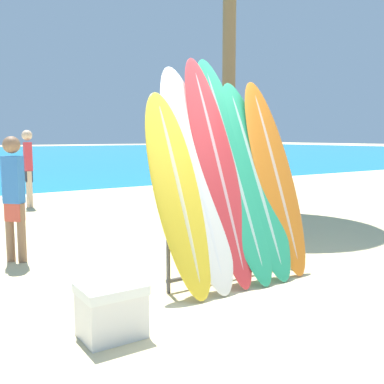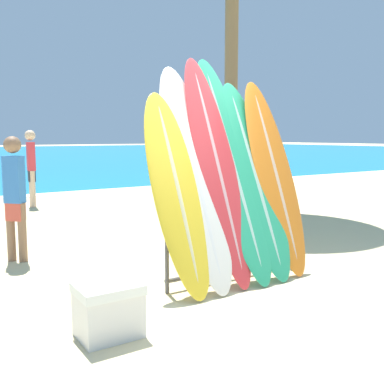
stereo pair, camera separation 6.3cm
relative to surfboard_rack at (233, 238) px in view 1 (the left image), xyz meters
name	(u,v)px [view 1 (the left image)]	position (x,y,z in m)	size (l,w,h in m)	color
ground_plane	(241,299)	(-0.31, -0.51, -0.46)	(160.00, 160.00, 0.00)	beige
surfboard_rack	(233,238)	(0.00, 0.00, 0.00)	(1.65, 0.04, 0.85)	#47474C
surfboard_slot_0	(178,191)	(-0.67, 0.04, 0.54)	(0.53, 0.95, 2.00)	yellow
surfboard_slot_1	(196,174)	(-0.41, 0.12, 0.69)	(0.57, 1.11, 2.30)	silver
surfboard_slot_2	(217,167)	(-0.12, 0.13, 0.75)	(0.49, 1.09, 2.42)	red
surfboard_slot_3	(233,165)	(0.11, 0.16, 0.76)	(0.55, 1.22, 2.44)	#289E70
surfboard_slot_4	(255,177)	(0.38, 0.10, 0.63)	(0.57, 1.07, 2.17)	#289E70
surfboard_slot_5	(274,175)	(0.66, 0.08, 0.64)	(0.54, 0.95, 2.19)	orange
person_near_water	(28,165)	(-0.58, 6.36, 0.45)	(0.22, 0.28, 1.67)	beige
person_mid_beach	(14,194)	(-1.80, 2.00, 0.38)	(0.26, 0.26, 1.54)	#846047
cooler_box	(111,310)	(-1.65, -0.59, -0.25)	(0.48, 0.39, 0.42)	silver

